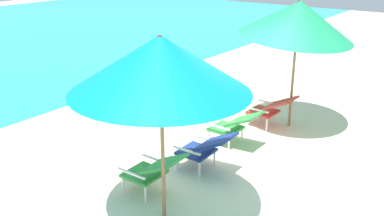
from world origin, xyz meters
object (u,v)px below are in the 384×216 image
Objects in this scene: beach_umbrella_left at (160,64)px; beach_umbrella_right at (298,19)px; lounge_chair_near_right at (234,124)px; lounge_chair_far_right at (271,108)px; lounge_chair_far_left at (153,169)px; lounge_chair_near_left at (205,147)px.

beach_umbrella_right reaches higher than beach_umbrella_left.
lounge_chair_near_right is 2.25m from beach_umbrella_right.
beach_umbrella_left is (-2.39, -0.39, 1.64)m from lounge_chair_near_right.
lounge_chair_near_right and lounge_chair_far_right have the same top height.
lounge_chair_near_right is 2.92m from beach_umbrella_left.
lounge_chair_far_left is 0.30× the size of beach_umbrella_left.
lounge_chair_far_left and lounge_chair_far_right have the same top height.
lounge_chair_near_right is at bearing 9.40° from beach_umbrella_left.
lounge_chair_far_right is at bearing -7.12° from lounge_chair_near_right.
beach_umbrella_left reaches higher than lounge_chair_far_left.
beach_umbrella_right is (1.42, -0.41, 1.69)m from lounge_chair_near_right.
lounge_chair_near_right is at bearing 172.88° from lounge_chair_far_right.
lounge_chair_far_left is 1.00× the size of lounge_chair_near_left.
lounge_chair_near_left is at bearing 179.41° from lounge_chair_far_right.
lounge_chair_far_left is 1.04m from lounge_chair_near_left.
beach_umbrella_right is at bearing -16.18° from lounge_chair_near_right.
beach_umbrella_right reaches higher than lounge_chair_far_left.
lounge_chair_far_right is at bearing 4.09° from beach_umbrella_left.
lounge_chair_far_right is 0.35× the size of beach_umbrella_right.
lounge_chair_near_left and lounge_chair_far_right have the same top height.
beach_umbrella_left reaches higher than lounge_chair_near_left.
lounge_chair_far_right is (2.20, -0.02, 0.00)m from lounge_chair_near_left.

